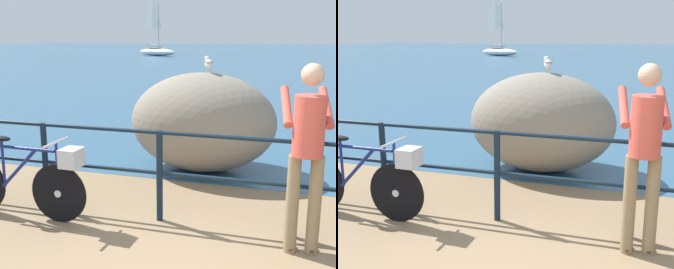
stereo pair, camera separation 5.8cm
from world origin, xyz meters
TOP-DOWN VIEW (x-y plane):
  - ground_plane at (0.00, 20.00)m, footprint 120.00×120.00m
  - sea_surface at (0.00, 48.17)m, footprint 120.00×90.00m
  - promenade_railing at (0.00, 1.84)m, footprint 10.04×0.07m
  - bicycle at (-2.12, 1.49)m, footprint 1.70×0.48m
  - person_at_railing at (0.79, 1.56)m, footprint 0.51×0.66m
  - breakwater_boulder_main at (-0.69, 3.81)m, footprint 2.19×1.64m
  - seagull at (-0.62, 3.86)m, footprint 0.21×0.34m
  - sailboat at (-13.03, 38.14)m, footprint 4.56×2.93m

SIDE VIEW (x-z plane):
  - ground_plane at x=0.00m, z-range -0.10..0.00m
  - sea_surface at x=0.00m, z-range 0.00..0.01m
  - bicycle at x=-2.12m, z-range 0.00..0.92m
  - promenade_railing at x=0.00m, z-range 0.13..1.15m
  - sailboat at x=-13.03m, z-range -2.37..3.79m
  - breakwater_boulder_main at x=-0.69m, z-range 0.00..1.48m
  - person_at_railing at x=0.79m, z-range 0.10..1.88m
  - seagull at x=-0.62m, z-range 1.50..1.73m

